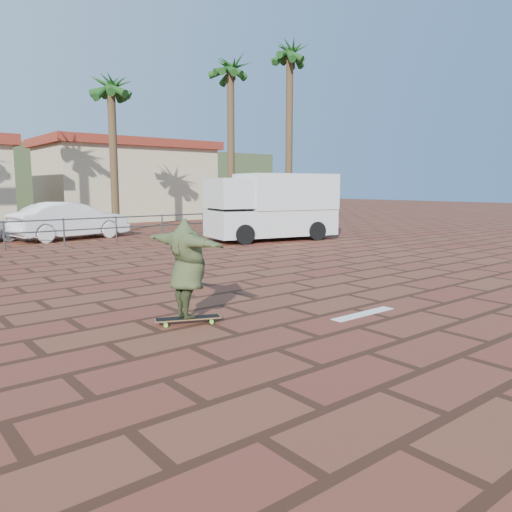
{
  "coord_description": "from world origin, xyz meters",
  "views": [
    {
      "loc": [
        -5.9,
        -6.48,
        2.16
      ],
      "look_at": [
        0.15,
        1.03,
        0.8
      ],
      "focal_mm": 35.0,
      "sensor_mm": 36.0,
      "label": 1
    }
  ],
  "objects_px": {
    "campervan": "(272,205)",
    "longboard": "(188,319)",
    "car_white": "(71,221)",
    "skateboarder": "(187,269)"
  },
  "relations": [
    {
      "from": "longboard",
      "to": "car_white",
      "type": "bearing_deg",
      "value": 101.38
    },
    {
      "from": "campervan",
      "to": "car_white",
      "type": "distance_m",
      "value": 8.27
    },
    {
      "from": "longboard",
      "to": "car_white",
      "type": "relative_size",
      "value": 0.23
    },
    {
      "from": "car_white",
      "to": "skateboarder",
      "type": "bearing_deg",
      "value": 159.53
    },
    {
      "from": "skateboarder",
      "to": "car_white",
      "type": "distance_m",
      "value": 14.27
    },
    {
      "from": "skateboarder",
      "to": "campervan",
      "type": "height_order",
      "value": "campervan"
    },
    {
      "from": "skateboarder",
      "to": "longboard",
      "type": "bearing_deg",
      "value": 86.58
    },
    {
      "from": "longboard",
      "to": "campervan",
      "type": "xyz_separation_m",
      "value": [
        9.15,
        8.59,
        1.3
      ]
    },
    {
      "from": "campervan",
      "to": "longboard",
      "type": "bearing_deg",
      "value": -125.12
    },
    {
      "from": "longboard",
      "to": "car_white",
      "type": "distance_m",
      "value": 14.29
    }
  ]
}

